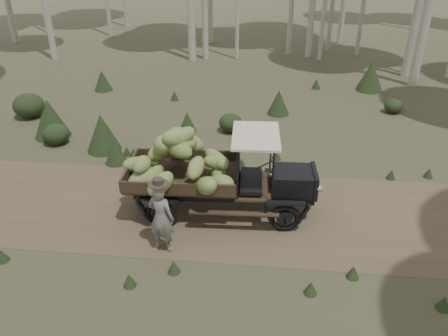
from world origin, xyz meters
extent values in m
plane|color=#473D2B|center=(0.00, 0.00, 0.00)|extent=(120.00, 120.00, 0.00)
cube|color=brown|center=(0.00, 0.00, 0.00)|extent=(70.00, 4.00, 0.01)
cube|color=black|center=(0.31, 0.09, 0.95)|extent=(0.98, 0.94, 0.52)
cube|color=black|center=(0.83, 0.12, 0.95)|extent=(0.13, 0.95, 0.59)
cube|color=black|center=(-1.02, 0.04, 1.04)|extent=(0.13, 1.33, 0.52)
cube|color=#38281C|center=(-2.34, -0.02, 0.95)|extent=(2.72, 1.82, 0.08)
cube|color=#38281C|center=(-2.38, 0.84, 1.12)|extent=(2.65, 0.17, 0.30)
cube|color=#38281C|center=(-2.31, -0.87, 1.12)|extent=(2.65, 0.17, 0.30)
cube|color=#38281C|center=(-3.67, -0.07, 1.12)|extent=(0.13, 1.71, 0.30)
cube|color=beige|center=(-0.61, 0.06, 2.10)|extent=(1.16, 1.66, 0.06)
cube|color=black|center=(-1.36, 0.38, 0.59)|extent=(4.36, 0.28, 0.17)
cube|color=black|center=(-1.33, -0.34, 0.59)|extent=(4.36, 0.28, 0.17)
torus|color=black|center=(0.09, 0.84, 0.36)|extent=(0.73, 0.16, 0.72)
torus|color=black|center=(0.15, -0.67, 0.36)|extent=(0.73, 0.16, 0.72)
torus|color=black|center=(-2.85, 0.72, 0.36)|extent=(0.73, 0.16, 0.72)
torus|color=black|center=(-2.78, -0.79, 0.36)|extent=(0.73, 0.16, 0.72)
sphere|color=beige|center=(0.89, 0.54, 1.00)|extent=(0.17, 0.17, 0.17)
sphere|color=beige|center=(0.92, -0.31, 1.00)|extent=(0.17, 0.17, 0.17)
ellipsoid|color=olive|center=(-1.46, -0.10, 1.15)|extent=(0.47, 0.73, 0.48)
ellipsoid|color=olive|center=(-1.52, -0.04, 1.50)|extent=(0.85, 0.78, 0.53)
ellipsoid|color=olive|center=(-2.24, 0.24, 1.76)|extent=(0.91, 0.47, 0.68)
ellipsoid|color=olive|center=(-2.43, 0.07, 1.99)|extent=(0.72, 0.58, 0.51)
ellipsoid|color=olive|center=(-3.47, 0.00, 1.21)|extent=(0.93, 0.86, 0.61)
ellipsoid|color=olive|center=(-2.92, 0.09, 1.55)|extent=(0.77, 0.85, 0.53)
ellipsoid|color=olive|center=(-2.65, 0.20, 1.84)|extent=(0.68, 0.76, 0.41)
ellipsoid|color=olive|center=(-2.28, -0.06, 2.08)|extent=(0.75, 0.71, 0.53)
ellipsoid|color=olive|center=(-1.32, -0.60, 1.17)|extent=(0.74, 0.64, 0.44)
ellipsoid|color=olive|center=(-1.53, -0.08, 1.45)|extent=(0.71, 0.47, 0.42)
ellipsoid|color=olive|center=(-2.40, -0.18, 1.82)|extent=(0.95, 0.77, 0.62)
ellipsoid|color=olive|center=(-2.41, 0.03, 2.02)|extent=(0.40, 0.88, 0.60)
ellipsoid|color=olive|center=(-3.21, -0.61, 1.16)|extent=(1.03, 0.94, 0.77)
ellipsoid|color=olive|center=(-3.21, -0.51, 1.50)|extent=(0.48, 0.68, 0.41)
ellipsoid|color=olive|center=(-2.37, -0.05, 1.81)|extent=(0.69, 0.51, 0.57)
ellipsoid|color=olive|center=(-2.27, 0.07, 2.01)|extent=(0.45, 0.71, 0.58)
ellipsoid|color=olive|center=(-2.96, -0.53, 1.24)|extent=(0.70, 0.80, 0.56)
ellipsoid|color=olive|center=(-1.93, -0.56, 1.52)|extent=(0.45, 0.84, 0.50)
ellipsoid|color=olive|center=(-2.21, 0.02, 1.85)|extent=(0.63, 0.89, 0.55)
ellipsoid|color=olive|center=(-2.44, -0.15, 2.05)|extent=(0.88, 0.83, 0.57)
ellipsoid|color=olive|center=(-1.67, -0.67, 1.15)|extent=(0.69, 0.50, 0.44)
ellipsoid|color=olive|center=(-2.56, 0.44, 1.46)|extent=(0.76, 0.87, 0.61)
ellipsoid|color=olive|center=(-2.78, -0.07, 1.83)|extent=(0.62, 0.92, 0.67)
ellipsoid|color=olive|center=(-2.68, -0.93, 1.27)|extent=(0.89, 0.86, 0.72)
ellipsoid|color=olive|center=(-1.64, -0.89, 1.25)|extent=(0.79, 0.86, 0.66)
imported|color=#63605A|center=(-2.54, -1.61, 0.83)|extent=(0.69, 0.55, 1.66)
cylinder|color=#2E2820|center=(-2.54, -1.61, 1.68)|extent=(0.55, 0.55, 0.02)
cylinder|color=#2E2820|center=(-2.54, -1.61, 1.74)|extent=(0.27, 0.27, 0.13)
cone|color=#233319|center=(-4.89, 2.25, 0.38)|extent=(0.69, 0.69, 0.77)
ellipsoid|color=#233319|center=(4.49, 7.42, 0.29)|extent=(0.70, 0.70, 0.56)
cone|color=#233319|center=(-5.57, 3.08, 0.61)|extent=(1.10, 1.10, 1.23)
cone|color=#233319|center=(4.06, 10.11, 0.65)|extent=(1.17, 1.17, 1.30)
cone|color=#233319|center=(-7.67, 8.88, 0.45)|extent=(0.81, 0.81, 0.91)
ellipsoid|color=#233319|center=(-7.29, 3.38, 0.35)|extent=(0.85, 0.85, 0.68)
cone|color=#233319|center=(0.04, 6.85, 0.48)|extent=(0.86, 0.86, 0.95)
cone|color=#233319|center=(-4.26, 7.96, 0.21)|extent=(0.37, 0.37, 0.41)
ellipsoid|color=#233319|center=(-9.34, 5.53, 0.47)|extent=(1.14, 1.14, 0.91)
ellipsoid|color=#233319|center=(-1.63, 4.97, 0.34)|extent=(0.82, 0.82, 0.66)
cone|color=#233319|center=(1.75, 10.10, 0.23)|extent=(0.41, 0.41, 0.46)
cone|color=#233319|center=(-3.16, 4.85, 0.35)|extent=(0.64, 0.64, 0.71)
cone|color=#233319|center=(-7.70, 3.94, 0.67)|extent=(1.20, 1.20, 1.34)
cone|color=#233319|center=(4.33, 2.33, 0.15)|extent=(0.27, 0.27, 0.30)
cone|color=#233319|center=(1.53, -2.12, 0.15)|extent=(0.27, 0.27, 0.30)
cone|color=#233319|center=(3.09, -2.81, 0.15)|extent=(0.27, 0.27, 0.30)
cone|color=#233319|center=(-4.73, 2.79, 0.15)|extent=(0.27, 0.27, 0.30)
cone|color=#233319|center=(-5.89, -2.39, 0.15)|extent=(0.27, 0.27, 0.30)
cone|color=#233319|center=(-1.87, 2.35, 0.15)|extent=(0.27, 0.27, 0.30)
cone|color=#233319|center=(-2.95, -2.83, 0.15)|extent=(0.27, 0.27, 0.30)
cone|color=#233319|center=(-4.14, 2.67, 0.15)|extent=(0.27, 0.27, 0.30)
cone|color=#233319|center=(-4.48, 2.70, 0.15)|extent=(0.27, 0.27, 0.30)
cone|color=#233319|center=(3.24, 2.13, 0.15)|extent=(0.27, 0.27, 0.30)
cone|color=#233319|center=(-2.15, -2.35, 0.15)|extent=(0.27, 0.27, 0.30)
cone|color=#233319|center=(-1.06, 2.35, 0.15)|extent=(0.27, 0.27, 0.30)
cone|color=#233319|center=(-0.01, 3.00, 0.15)|extent=(0.27, 0.27, 0.30)
cone|color=#233319|center=(0.64, -2.67, 0.15)|extent=(0.27, 0.27, 0.30)
camera|label=1|loc=(-0.38, -9.15, 6.29)|focal=35.00mm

